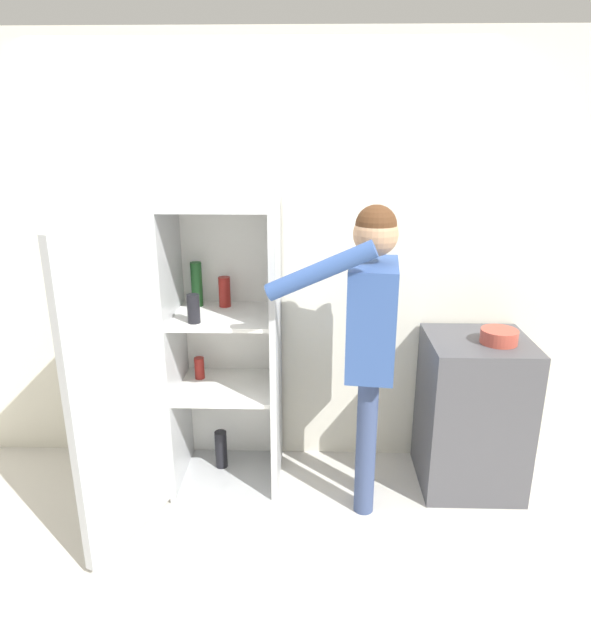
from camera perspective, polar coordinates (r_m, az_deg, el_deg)
The scene contains 6 objects.
ground_plane at distance 3.13m, azimuth -4.50°, elevation -22.10°, with size 12.00×12.00×0.00m, color beige.
wall_back at distance 3.43m, azimuth -3.36°, elevation 5.78°, with size 7.00×0.06×2.55m.
refrigerator at distance 3.21m, azimuth -9.21°, elevation -3.52°, with size 0.89×1.12×1.68m.
person at distance 2.97m, azimuth 7.45°, elevation -0.39°, with size 0.69×0.57×1.69m.
counter at distance 3.53m, azimuth 17.24°, elevation -8.86°, with size 0.57×0.55×0.92m.
bowl at distance 3.31m, azimuth 19.69°, elevation -1.55°, with size 0.20×0.20×0.08m.
Camera 1 is at (0.29, -2.35, 2.04)m, focal length 32.00 mm.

